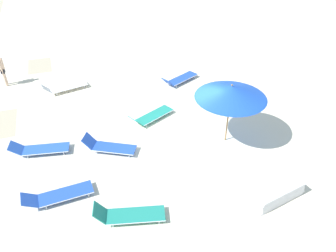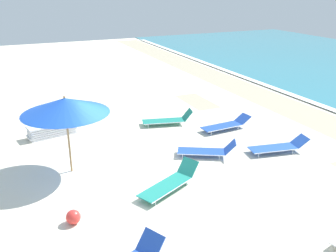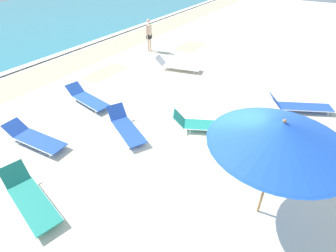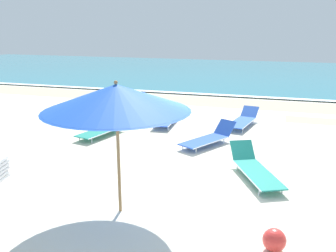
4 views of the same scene
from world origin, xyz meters
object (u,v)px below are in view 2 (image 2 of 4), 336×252
Objects in this scene: sun_lounger_beside_umbrella at (207,150)px; beach_ball at (73,217)px; lounger_stack at (52,130)px; sun_lounger_near_water_left at (279,147)px; sun_lounger_mid_beach_pair_a at (168,120)px; sun_lounger_near_water_right at (170,182)px; beach_umbrella at (65,106)px; sun_lounger_mid_beach_solo at (226,125)px.

beach_ball is (2.04, -5.04, -0.03)m from sun_lounger_beside_umbrella.
lounger_stack is at bearing 176.51° from beach_ball.
sun_lounger_mid_beach_pair_a is at bearing -139.02° from sun_lounger_near_water_left.
sun_lounger_near_water_left is 7.66m from beach_ball.
sun_lounger_near_water_right reaches higher than beach_ball.
beach_ball is at bearing -39.33° from sun_lounger_beside_umbrella.
sun_lounger_mid_beach_pair_a reaches higher than lounger_stack.
sun_lounger_beside_umbrella reaches higher than lounger_stack.
sun_lounger_near_water_right is 5.40m from sun_lounger_mid_beach_pair_a.
sun_lounger_mid_beach_pair_a is at bearing 119.55° from beach_umbrella.
beach_ball is (1.30, -7.55, -0.02)m from sun_lounger_near_water_left.
sun_lounger_near_water_left is (4.92, 7.17, -0.04)m from lounger_stack.
sun_lounger_near_water_left is (0.74, 2.51, -0.01)m from sun_lounger_beside_umbrella.
sun_lounger_mid_beach_solo is (2.26, 6.66, -0.04)m from lounger_stack.
sun_lounger_near_water_left is at bearing 73.53° from sun_lounger_near_water_right.
sun_lounger_near_water_left is 5.95× the size of beach_ball.
sun_lounger_mid_beach_solo is 2.46m from sun_lounger_mid_beach_pair_a.
sun_lounger_mid_beach_solo is at bearing 119.38° from beach_ball.
sun_lounger_mid_beach_solo is (-3.43, 4.12, -0.01)m from sun_lounger_near_water_right.
sun_lounger_mid_beach_pair_a is (0.74, 4.72, -0.03)m from lounger_stack.
lounger_stack is 6.23m from sun_lounger_near_water_right.
sun_lounger_near_water_left is at bearing 7.31° from sun_lounger_mid_beach_solo.
beach_ball is (5.48, -5.10, -0.03)m from sun_lounger_mid_beach_pair_a.
sun_lounger_near_water_left is 1.00× the size of sun_lounger_mid_beach_solo.
sun_lounger_near_water_right is at bearing 46.16° from beach_umbrella.
sun_lounger_beside_umbrella is at bearing 79.67° from beach_umbrella.
beach_umbrella is 1.31× the size of sun_lounger_beside_umbrella.
beach_ball is at bearing -14.26° from lounger_stack.
beach_ball is (2.87, -0.49, -2.02)m from beach_umbrella.
beach_umbrella is 3.55m from beach_ball.
sun_lounger_mid_beach_solo is 8.08m from beach_ball.
lounger_stack reaches higher than sun_lounger_mid_beach_solo.
beach_ball is (6.22, -0.38, -0.06)m from lounger_stack.
beach_ball is (0.53, -2.92, -0.03)m from sun_lounger_near_water_right.
sun_lounger_near_water_left is at bearing 77.48° from beach_umbrella.
beach_umbrella is 1.22× the size of sun_lounger_mid_beach_pair_a.
sun_lounger_mid_beach_solo is at bearing 162.62° from sun_lounger_beside_umbrella.
sun_lounger_beside_umbrella is (4.18, 4.67, -0.03)m from lounger_stack.
sun_lounger_mid_beach_pair_a is at bearing -131.55° from sun_lounger_mid_beach_solo.
lounger_stack is 0.90× the size of sun_lounger_near_water_right.
beach_umbrella reaches higher than sun_lounger_near_water_right.
lounger_stack is at bearing -178.05° from beach_umbrella.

